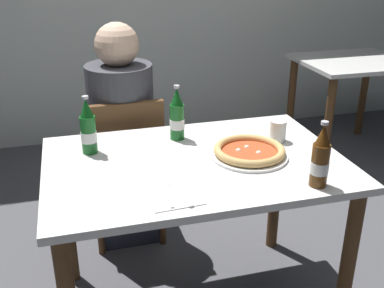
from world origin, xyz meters
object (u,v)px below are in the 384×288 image
Objects in this scene: dining_table_main at (195,185)px; beer_bottle_center at (88,129)px; pizza_margherita_near at (249,152)px; diner_seated at (123,141)px; beer_bottle_left at (177,117)px; dining_table_background at (351,80)px; paper_cup at (278,131)px; napkin_with_cutlery at (174,195)px; chair_behind_table at (126,162)px; beer_bottle_right at (320,159)px.

beer_bottle_center reaches higher than dining_table_main.
pizza_margherita_near is (0.22, -0.02, 0.13)m from dining_table_main.
beer_bottle_center reaches higher than pizza_margherita_near.
diner_seated is 0.54m from beer_bottle_left.
paper_cup reaches higher than dining_table_background.
paper_cup reaches higher than napkin_with_cutlery.
dining_table_main is at bearing -85.88° from beer_bottle_left.
paper_cup is at bearing -133.77° from dining_table_background.
chair_behind_table is at bearing -157.48° from dining_table_background.
pizza_margherita_near reaches higher than dining_table_main.
diner_seated reaches higher than dining_table_main.
beer_bottle_left is at bearing 117.38° from chair_behind_table.
diner_seated reaches higher than beer_bottle_right.
dining_table_main and dining_table_background have the same top height.
beer_bottle_right is 1.29× the size of napkin_with_cutlery.
napkin_with_cutlery is (-0.37, -0.24, -0.02)m from pizza_margherita_near.
diner_seated reaches higher than paper_cup.
napkin_with_cutlery is at bearing 93.63° from chair_behind_table.
beer_bottle_right is 0.53m from napkin_with_cutlery.
diner_seated is at bearing -89.70° from chair_behind_table.
dining_table_main is 6.27× the size of napkin_with_cutlery.
dining_table_background is at bearing 34.62° from beer_bottle_left.
chair_behind_table is at bearing 109.47° from dining_table_main.
diner_seated is 1.51× the size of dining_table_background.
beer_bottle_left is 0.39m from beer_bottle_center.
dining_table_main is 3.76× the size of pizza_margherita_near.
dining_table_main is 2.13m from dining_table_background.
napkin_with_cutlery is (0.26, -0.45, -0.10)m from beer_bottle_center.
pizza_margherita_near is at bearing 32.28° from napkin_with_cutlery.
chair_behind_table is 1.16m from beer_bottle_right.
beer_bottle_left is at bearing -145.38° from dining_table_background.
paper_cup is (0.62, -0.56, 0.21)m from diner_seated.
diner_seated is at bearing 68.28° from beer_bottle_center.
beer_bottle_right is (0.37, -0.32, 0.22)m from dining_table_main.
beer_bottle_center and beer_bottle_right have the same top height.
napkin_with_cutlery is at bearing -137.42° from dining_table_background.
dining_table_main is 0.32m from beer_bottle_left.
chair_behind_table reaches higher than dining_table_main.
pizza_margherita_near reaches higher than dining_table_background.
dining_table_background is at bearing -158.22° from chair_behind_table.
chair_behind_table is at bearing 140.38° from paper_cup.
dining_table_background is at bearing 46.23° from paper_cup.
dining_table_main is 0.45m from paper_cup.
beer_bottle_center is 1.29× the size of napkin_with_cutlery.
paper_cup is (0.81, -0.09, -0.06)m from beer_bottle_center.
beer_bottle_center is at bearing 146.82° from beer_bottle_right.
beer_bottle_right reaches higher than napkin_with_cutlery.
dining_table_main is at bearing 139.30° from beer_bottle_right.
dining_table_background is 4.18× the size of napkin_with_cutlery.
dining_table_main is 1.50× the size of dining_table_background.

